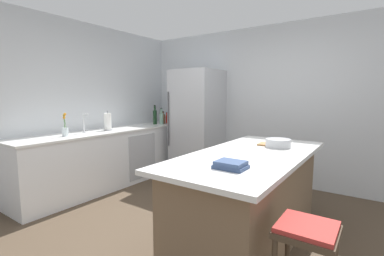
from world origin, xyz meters
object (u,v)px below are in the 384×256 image
mixing_bowl (278,143)px  cutting_board (273,145)px  refrigerator (197,124)px  hot_sauce_bottle (167,119)px  paper_towel_roll (108,122)px  cookbook_stack (231,165)px  whiskey_bottle (163,118)px  soda_bottle (168,116)px  bar_stool (306,243)px  sink_faucet (84,122)px  kitchen_island (249,197)px  gin_bottle (162,118)px  flower_vase (65,129)px  wine_bottle (155,117)px

mixing_bowl → cutting_board: (-0.07, 0.06, -0.04)m
refrigerator → hot_sauce_bottle: bearing=173.4°
paper_towel_roll → hot_sauce_bottle: bearing=88.0°
cookbook_stack → whiskey_bottle: bearing=139.7°
soda_bottle → paper_towel_roll: bearing=-90.2°
cutting_board → bar_stool: bearing=-62.9°
cookbook_stack → hot_sauce_bottle: bearing=138.2°
hot_sauce_bottle → whiskey_bottle: (-0.00, -0.11, 0.01)m
soda_bottle → bar_stool: bearing=-37.9°
sink_faucet → paper_towel_roll: bearing=81.8°
bar_stool → soda_bottle: (-3.22, 2.51, 0.51)m
kitchen_island → paper_towel_roll: (-2.55, 0.31, 0.58)m
kitchen_island → hot_sauce_bottle: 3.08m
mixing_bowl → refrigerator: bearing=147.5°
paper_towel_roll → gin_bottle: bearing=86.1°
bar_stool → flower_vase: (-3.18, 0.28, 0.46)m
flower_vase → paper_towel_roll: bearing=93.6°
paper_towel_roll → wine_bottle: bearing=90.1°
mixing_bowl → wine_bottle: bearing=160.2°
sink_faucet → cutting_board: 2.72m
bar_stool → cookbook_stack: size_ratio=2.77×
bar_stool → hot_sauce_bottle: (-3.18, 2.42, 0.45)m
kitchen_island → refrigerator: (-1.70, 1.61, 0.49)m
refrigerator → paper_towel_roll: (-0.85, -1.30, 0.09)m
wine_bottle → cookbook_stack: (2.64, -2.02, -0.12)m
gin_bottle → mixing_bowl: gin_bottle is taller
paper_towel_roll → gin_bottle: size_ratio=1.01×
flower_vase → soda_bottle: (-0.04, 2.23, 0.05)m
kitchen_island → soda_bottle: size_ratio=5.60×
refrigerator → bar_stool: refrigerator is taller
hot_sauce_bottle → cutting_board: 2.82m
hot_sauce_bottle → cutting_board: hot_sauce_bottle is taller
kitchen_island → paper_towel_roll: size_ratio=6.78×
refrigerator → paper_towel_roll: refrigerator is taller
soda_bottle → whiskey_bottle: (0.04, -0.20, -0.04)m
kitchen_island → flower_vase: bearing=-170.2°
bar_stool → mixing_bowl: size_ratio=2.52×
soda_bottle → whiskey_bottle: 0.21m
paper_towel_roll → hot_sauce_bottle: size_ratio=1.40×
hot_sauce_bottle → whiskey_bottle: whiskey_bottle is taller
gin_bottle → cookbook_stack: gin_bottle is taller
refrigerator → wine_bottle: bearing=-166.7°
mixing_bowl → gin_bottle: bearing=157.8°
hot_sauce_bottle → gin_bottle: size_ratio=0.72×
whiskey_bottle → cookbook_stack: whiskey_bottle is taller
kitchen_island → refrigerator: bearing=136.5°
flower_vase → wine_bottle: (-0.05, 1.85, 0.05)m
refrigerator → cutting_board: (1.75, -1.10, -0.04)m
sink_faucet → soda_bottle: soda_bottle is taller
sink_faucet → bar_stool: bearing=-11.1°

